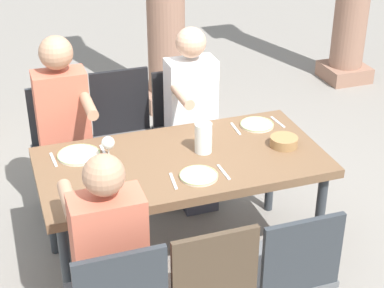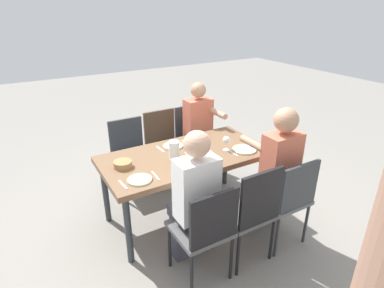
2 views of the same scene
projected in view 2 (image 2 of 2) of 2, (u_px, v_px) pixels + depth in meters
name	position (u px, v px, depth m)	size (l,w,h in m)	color
ground_plane	(186.00, 215.00, 3.51)	(16.00, 16.00, 0.00)	gray
dining_table	(186.00, 160.00, 3.23)	(1.70, 0.85, 0.75)	brown
chair_west_north	(287.00, 196.00, 2.90)	(0.44, 0.44, 0.91)	#5B5E61
chair_west_south	(193.00, 136.00, 4.23)	(0.44, 0.44, 0.91)	#5B5E61
chair_mid_north	(250.00, 209.00, 2.68)	(0.44, 0.44, 0.97)	#4F4F50
chair_mid_south	(164.00, 142.00, 4.03)	(0.44, 0.44, 0.91)	#6A6158
chair_east_north	(205.00, 228.00, 2.49)	(0.44, 0.44, 0.91)	#4F4F50
chair_east_south	(130.00, 151.00, 3.82)	(0.44, 0.44, 0.88)	#5B5E61
diner_woman_green	(201.00, 129.00, 4.03)	(0.35, 0.49, 1.27)	#3F3F4C
diner_man_white	(193.00, 197.00, 2.58)	(0.34, 0.49, 1.31)	#3F3F4C
diner_guest_third	(275.00, 169.00, 2.96)	(0.35, 0.50, 1.34)	#3F3F4C
plate_0	(244.00, 149.00, 3.28)	(0.25, 0.25, 0.02)	silver
wine_glass_0	(226.00, 140.00, 3.24)	(0.08, 0.08, 0.15)	white
fork_0	(255.00, 147.00, 3.35)	(0.02, 0.17, 0.01)	silver
spoon_0	(233.00, 153.00, 3.21)	(0.02, 0.17, 0.01)	silver
plate_1	(173.00, 146.00, 3.37)	(0.22, 0.22, 0.02)	silver
fork_1	(185.00, 143.00, 3.44)	(0.02, 0.17, 0.01)	silver
spoon_1	(160.00, 149.00, 3.30)	(0.02, 0.17, 0.01)	silver
plate_2	(140.00, 179.00, 2.72)	(0.22, 0.22, 0.02)	silver
fork_2	(156.00, 176.00, 2.79)	(0.02, 0.17, 0.01)	silver
spoon_2	(123.00, 185.00, 2.66)	(0.02, 0.17, 0.01)	silver
water_pitcher	(174.00, 151.00, 3.06)	(0.11, 0.11, 0.19)	white
bread_basket	(123.00, 164.00, 2.93)	(0.17, 0.17, 0.06)	#9E7547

